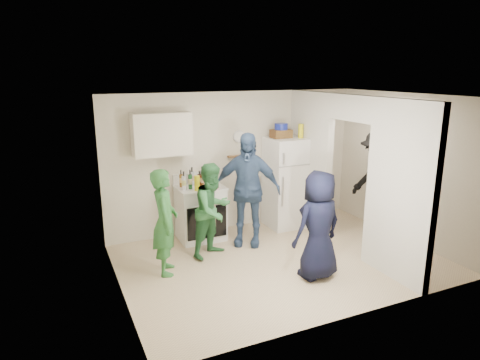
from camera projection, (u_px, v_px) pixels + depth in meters
The scene contains 36 objects.
floor at pixel (281, 261), 6.62m from camera, with size 4.80×4.80×0.00m, color beige.
wall_back at pixel (236, 161), 7.80m from camera, with size 4.80×4.80×0.00m, color silver.
wall_front at pixel (359, 218), 4.81m from camera, with size 4.80×4.80×0.00m, color silver.
wall_left at pixel (116, 203), 5.34m from camera, with size 3.40×3.40×0.00m, color silver.
wall_right at pixel (405, 168), 7.27m from camera, with size 3.40×3.40×0.00m, color silver.
ceiling at pixel (285, 97), 5.99m from camera, with size 4.80×4.80×0.00m, color white.
partition_pier_back at pixel (310, 162), 7.75m from camera, with size 0.12×1.20×2.50m, color silver.
partition_pier_front at pixel (400, 192), 5.82m from camera, with size 0.12×1.20×2.50m, color silver.
partition_header at pixel (353, 108), 6.52m from camera, with size 0.12×1.00×0.40m, color silver.
stove at pixel (200, 213), 7.38m from camera, with size 0.79×0.66×0.94m, color white.
upper_cabinet at pixel (162, 134), 6.93m from camera, with size 0.95×0.34×0.70m, color silver.
fridge at pixel (286, 183), 7.93m from camera, with size 0.69×0.67×1.67m, color white.
wicker_basket at pixel (281, 134), 7.71m from camera, with size 0.35×0.25×0.15m, color brown.
blue_bowl at pixel (281, 127), 7.67m from camera, with size 0.24×0.24×0.11m, color navy.
yellow_cup_stack_top at pixel (301, 131), 7.69m from camera, with size 0.09×0.09×0.25m, color yellow.
wall_clock at pixel (239, 136), 7.69m from camera, with size 0.22×0.22×0.03m, color white.
spice_shelf at pixel (237, 156), 7.73m from camera, with size 0.35×0.08×0.03m, color olive.
nook_window at pixel (398, 143), 7.33m from camera, with size 0.03×0.70×0.80m, color black.
nook_window_frame at pixel (397, 143), 7.33m from camera, with size 0.04×0.76×0.86m, color white.
nook_valance at pixel (398, 122), 7.23m from camera, with size 0.04×0.82×0.18m, color white.
yellow_cup_stack_stove at pixel (197, 183), 6.99m from camera, with size 0.09×0.09×0.25m, color yellow.
red_cup at pixel (216, 184), 7.16m from camera, with size 0.09×0.09×0.12m, color #AE0B30.
person_green_left at pixel (165, 222), 6.06m from camera, with size 0.56×0.37×1.54m, color #327D44.
person_green_center at pixel (213, 210), 6.65m from camera, with size 0.73×0.57×1.49m, color #347743.
person_denim at pixel (247, 190), 7.04m from camera, with size 1.11×0.46×1.90m, color #3B5982.
person_navy at pixel (319, 225), 5.92m from camera, with size 0.76×0.49×1.55m, color black.
person_nook at pixel (378, 183), 7.48m from camera, with size 1.21×0.70×1.87m, color black.
bottle_a at pixel (181, 178), 7.19m from camera, with size 0.06×0.06×0.30m, color brown.
bottle_b at pixel (190, 179), 7.07m from camera, with size 0.07×0.07×0.33m, color #1C562A.
bottle_c at pixel (192, 176), 7.30m from camera, with size 0.08×0.08×0.32m, color #AEB4BC.
bottle_d at pixel (202, 178), 7.20m from camera, with size 0.06×0.06×0.29m, color #592F0F.
bottle_e at pixel (202, 175), 7.42m from camera, with size 0.07×0.07×0.30m, color #9594A4.
bottle_f at pixel (209, 176), 7.31m from camera, with size 0.06×0.06×0.32m, color black.
bottle_g at pixel (210, 176), 7.45m from camera, with size 0.08×0.08×0.27m, color olive.
bottle_h at pixel (184, 181), 7.00m from camera, with size 0.07×0.07×0.32m, color silver.
bottle_i at pixel (200, 178), 7.32m from camera, with size 0.08×0.08×0.25m, color #4D150D.
Camera 1 is at (-3.10, -5.29, 2.86)m, focal length 32.00 mm.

